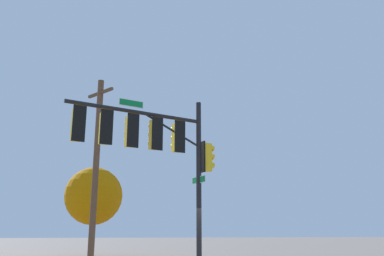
% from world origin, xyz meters
% --- Properties ---
extents(signal_pole_assembly, '(5.45, 2.71, 6.67)m').
position_xyz_m(signal_pole_assembly, '(1.74, 0.77, 4.73)').
color(signal_pole_assembly, black).
rests_on(signal_pole_assembly, ground_plane).
extents(utility_pole, '(1.30, 1.41, 8.46)m').
position_xyz_m(utility_pole, '(4.25, -2.69, 4.37)').
color(utility_pole, brown).
rests_on(utility_pole, ground_plane).
extents(tree_far, '(3.85, 3.85, 5.79)m').
position_xyz_m(tree_far, '(5.57, -12.43, 3.86)').
color(tree_far, brown).
rests_on(tree_far, ground_plane).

